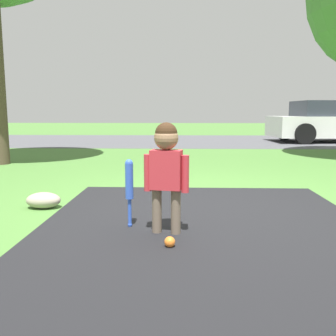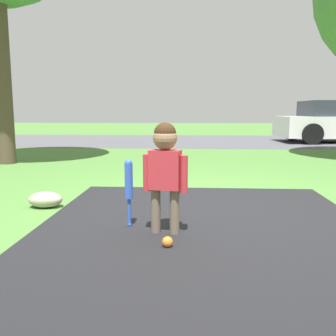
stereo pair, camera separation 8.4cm
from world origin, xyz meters
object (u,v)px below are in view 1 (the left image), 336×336
Objects in this scene: baseball_bat at (129,184)px; sports_ball at (170,242)px; child at (166,162)px; parked_car at (328,123)px.

baseball_bat is 0.72m from sports_ball.
child is at bearing 96.96° from sports_ball.
sports_ball is at bearing -72.79° from child.
child reaches higher than baseball_bat.
parked_car reaches higher than child.
parked_car reaches higher than baseball_bat.
baseball_bat is at bearing 164.12° from child.
parked_car is at bearing 63.78° from sports_ball.
child is 11.19× the size of sports_ball.
baseball_bat reaches higher than sports_ball.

